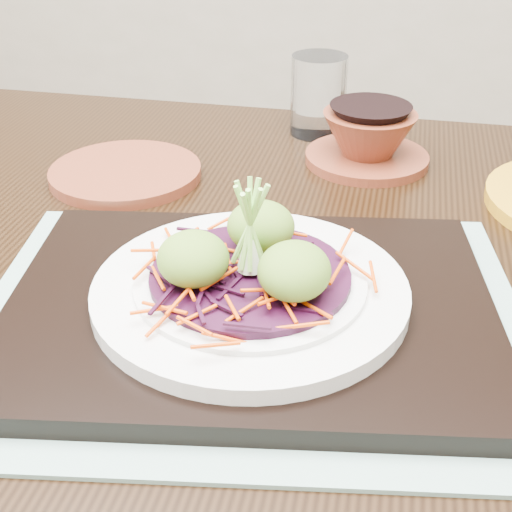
% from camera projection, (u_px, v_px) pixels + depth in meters
% --- Properties ---
extents(dining_table, '(1.22, 0.82, 0.76)m').
position_uv_depth(dining_table, '(272.00, 351.00, 0.69)').
color(dining_table, black).
rests_on(dining_table, ground).
extents(placemat, '(0.48, 0.40, 0.00)m').
position_uv_depth(placemat, '(250.00, 318.00, 0.56)').
color(placemat, gray).
rests_on(placemat, dining_table).
extents(serving_tray, '(0.42, 0.34, 0.02)m').
position_uv_depth(serving_tray, '(250.00, 307.00, 0.55)').
color(serving_tray, black).
rests_on(serving_tray, placemat).
extents(white_plate, '(0.24, 0.24, 0.02)m').
position_uv_depth(white_plate, '(250.00, 289.00, 0.55)').
color(white_plate, silver).
rests_on(white_plate, serving_tray).
extents(cabbage_bed, '(0.15, 0.15, 0.01)m').
position_uv_depth(cabbage_bed, '(250.00, 276.00, 0.54)').
color(cabbage_bed, black).
rests_on(cabbage_bed, white_plate).
extents(carrot_julienne, '(0.19, 0.19, 0.01)m').
position_uv_depth(carrot_julienne, '(250.00, 267.00, 0.54)').
color(carrot_julienne, '#CF3E03').
rests_on(carrot_julienne, cabbage_bed).
extents(guacamole_scoops, '(0.13, 0.12, 0.04)m').
position_uv_depth(guacamole_scoops, '(250.00, 252.00, 0.53)').
color(guacamole_scoops, '#5A7F26').
rests_on(guacamole_scoops, cabbage_bed).
extents(scallion_garnish, '(0.06, 0.06, 0.08)m').
position_uv_depth(scallion_garnish, '(250.00, 229.00, 0.52)').
color(scallion_garnish, '#8BCF52').
rests_on(scallion_garnish, cabbage_bed).
extents(terracotta_side_plate, '(0.20, 0.20, 0.01)m').
position_uv_depth(terracotta_side_plate, '(125.00, 173.00, 0.79)').
color(terracotta_side_plate, '#5F2716').
rests_on(terracotta_side_plate, dining_table).
extents(water_glass, '(0.09, 0.09, 0.10)m').
position_uv_depth(water_glass, '(318.00, 95.00, 0.89)').
color(water_glass, white).
rests_on(water_glass, dining_table).
extents(terracotta_bowl_set, '(0.15, 0.15, 0.06)m').
position_uv_depth(terracotta_bowl_set, '(368.00, 141.00, 0.82)').
color(terracotta_bowl_set, '#5F2716').
rests_on(terracotta_bowl_set, dining_table).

